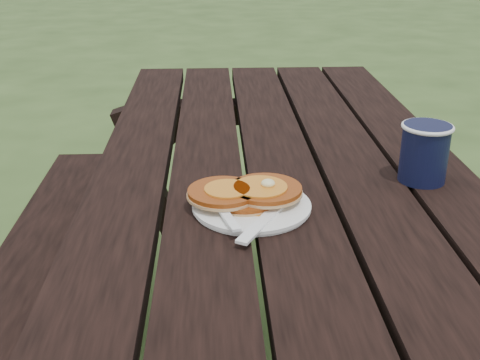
{
  "coord_description": "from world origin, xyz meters",
  "views": [
    {
      "loc": [
        -0.14,
        -1.1,
        1.21
      ],
      "look_at": [
        -0.09,
        -0.16,
        0.8
      ],
      "focal_mm": 45.0,
      "sensor_mm": 36.0,
      "label": 1
    }
  ],
  "objects_px": {
    "pancake_stack": "(246,193)",
    "coffee_cup": "(425,150)",
    "picnic_table": "(278,328)",
    "plate": "(252,207)"
  },
  "relations": [
    {
      "from": "picnic_table",
      "to": "pancake_stack",
      "type": "height_order",
      "value": "pancake_stack"
    },
    {
      "from": "coffee_cup",
      "to": "plate",
      "type": "bearing_deg",
      "value": -161.78
    },
    {
      "from": "pancake_stack",
      "to": "picnic_table",
      "type": "bearing_deg",
      "value": 61.81
    },
    {
      "from": "picnic_table",
      "to": "pancake_stack",
      "type": "bearing_deg",
      "value": -118.19
    },
    {
      "from": "picnic_table",
      "to": "pancake_stack",
      "type": "xyz_separation_m",
      "value": [
        -0.08,
        -0.16,
        0.41
      ]
    },
    {
      "from": "coffee_cup",
      "to": "pancake_stack",
      "type": "bearing_deg",
      "value": -164.37
    },
    {
      "from": "plate",
      "to": "pancake_stack",
      "type": "xyz_separation_m",
      "value": [
        -0.01,
        0.01,
        0.02
      ]
    },
    {
      "from": "pancake_stack",
      "to": "coffee_cup",
      "type": "height_order",
      "value": "coffee_cup"
    },
    {
      "from": "picnic_table",
      "to": "plate",
      "type": "distance_m",
      "value": 0.43
    },
    {
      "from": "plate",
      "to": "coffee_cup",
      "type": "bearing_deg",
      "value": 18.22
    }
  ]
}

